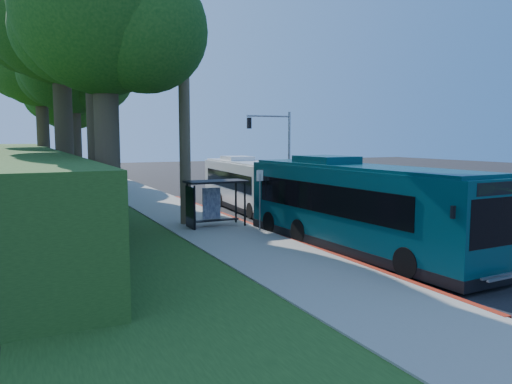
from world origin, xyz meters
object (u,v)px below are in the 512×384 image
bus_shelter (211,195)px  pickup (269,190)px  white_bus (246,184)px  teal_bus (355,205)px

bus_shelter → pickup: 12.89m
white_bus → bus_shelter: bearing=-125.5°
white_bus → pickup: 5.65m
white_bus → teal_bus: size_ratio=0.89×
bus_shelter → pickup: (8.50, 9.64, -1.05)m
bus_shelter → white_bus: bearing=50.2°
pickup → teal_bus: bearing=-92.7°
bus_shelter → white_bus: size_ratio=0.27×
teal_bus → pickup: (4.76, 17.14, -1.19)m
teal_bus → pickup: 17.82m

